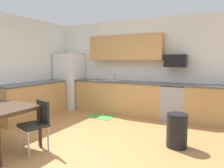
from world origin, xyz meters
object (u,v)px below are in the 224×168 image
chair_near_table (37,121)px  trash_bin (177,130)px  oven_range (174,102)px  microwave (176,61)px  refrigerator (69,81)px

chair_near_table → trash_bin: chair_near_table is taller
chair_near_table → oven_range: bearing=61.0°
microwave → chair_near_table: microwave is taller
refrigerator → oven_range: 3.34m
microwave → chair_near_table: 3.68m
microwave → refrigerator: bearing=-176.9°
oven_range → chair_near_table: oven_range is taller
microwave → trash_bin: bearing=-77.7°
trash_bin → oven_range: bearing=103.0°
chair_near_table → trash_bin: bearing=30.2°
refrigerator → oven_range: size_ratio=1.92×
chair_near_table → refrigerator: bearing=119.1°
oven_range → trash_bin: (0.41, -1.80, -0.16)m
chair_near_table → trash_bin: (2.09, 1.22, -0.20)m
refrigerator → microwave: (3.31, 0.18, 0.65)m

